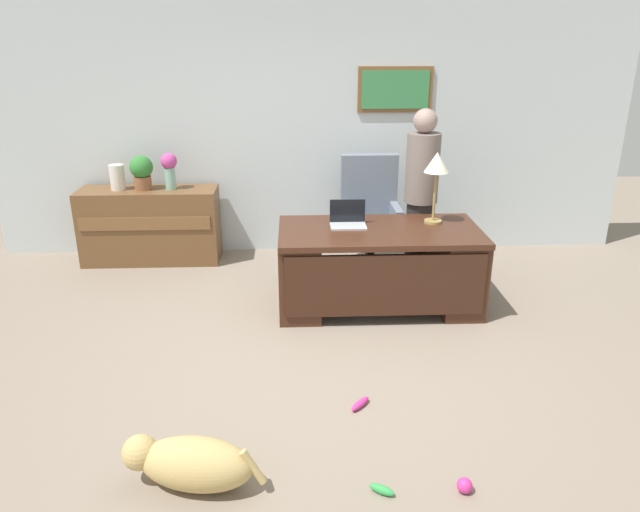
{
  "coord_description": "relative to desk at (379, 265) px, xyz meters",
  "views": [
    {
      "loc": [
        -0.19,
        -4.03,
        2.38
      ],
      "look_at": [
        -0.0,
        0.3,
        0.75
      ],
      "focal_mm": 33.61,
      "sensor_mm": 36.0,
      "label": 1
    }
  ],
  "objects": [
    {
      "name": "laptop",
      "position": [
        -0.27,
        0.15,
        0.39
      ],
      "size": [
        0.32,
        0.22,
        0.22
      ],
      "color": "#B2B5BA",
      "rests_on": "desk"
    },
    {
      "name": "potted_plant",
      "position": [
        -2.36,
        1.29,
        0.6
      ],
      "size": [
        0.24,
        0.24,
        0.36
      ],
      "color": "brown",
      "rests_on": "credenza"
    },
    {
      "name": "dog_lying",
      "position": [
        -1.35,
        -2.28,
        -0.25
      ],
      "size": [
        0.81,
        0.42,
        0.3
      ],
      "color": "tan",
      "rests_on": "ground_plane"
    },
    {
      "name": "dog_toy_plush",
      "position": [
        -0.33,
        -1.58,
        -0.38
      ],
      "size": [
        0.16,
        0.18,
        0.05
      ],
      "primitive_type": "ellipsoid",
      "rotation": [
        0.0,
        0.0,
        4.01
      ],
      "color": "#D8338C",
      "rests_on": "ground_plane"
    },
    {
      "name": "vase_empty",
      "position": [
        -2.62,
        1.29,
        0.54
      ],
      "size": [
        0.16,
        0.16,
        0.27
      ],
      "primitive_type": "cylinder",
      "color": "silver",
      "rests_on": "credenza"
    },
    {
      "name": "ground_plane",
      "position": [
        -0.56,
        -0.96,
        -0.4
      ],
      "size": [
        12.0,
        12.0,
        0.0
      ],
      "primitive_type": "plane",
      "color": "gray"
    },
    {
      "name": "desk_lamp",
      "position": [
        0.51,
        0.2,
        0.85
      ],
      "size": [
        0.22,
        0.22,
        0.65
      ],
      "color": "#9E8447",
      "rests_on": "desk"
    },
    {
      "name": "armchair",
      "position": [
        0.04,
        1.05,
        0.11
      ],
      "size": [
        0.6,
        0.59,
        1.17
      ],
      "color": "slate",
      "rests_on": "ground_plane"
    },
    {
      "name": "dog_toy_ball",
      "position": [
        0.16,
        -2.4,
        -0.36
      ],
      "size": [
        0.09,
        0.09,
        0.09
      ],
      "primitive_type": "sphere",
      "color": "#D8338C",
      "rests_on": "ground_plane"
    },
    {
      "name": "credenza",
      "position": [
        -2.32,
        1.29,
        0.0
      ],
      "size": [
        1.46,
        0.5,
        0.8
      ],
      "color": "brown",
      "rests_on": "ground_plane"
    },
    {
      "name": "back_wall",
      "position": [
        -0.55,
        1.64,
        0.95
      ],
      "size": [
        7.0,
        0.16,
        2.7
      ],
      "color": "silver",
      "rests_on": "ground_plane"
    },
    {
      "name": "person_standing",
      "position": [
        0.48,
        0.61,
        0.49
      ],
      "size": [
        0.32,
        0.32,
        1.71
      ],
      "color": "#262323",
      "rests_on": "ground_plane"
    },
    {
      "name": "dog_toy_bone",
      "position": [
        -0.3,
        -2.39,
        -0.38
      ],
      "size": [
        0.15,
        0.12,
        0.05
      ],
      "primitive_type": "ellipsoid",
      "rotation": [
        0.0,
        0.0,
        2.58
      ],
      "color": "green",
      "rests_on": "ground_plane"
    },
    {
      "name": "vase_with_flowers",
      "position": [
        -2.06,
        1.29,
        0.63
      ],
      "size": [
        0.17,
        0.17,
        0.38
      ],
      "color": "#87BAA8",
      "rests_on": "credenza"
    },
    {
      "name": "desk",
      "position": [
        0.0,
        0.0,
        0.0
      ],
      "size": [
        1.79,
        0.92,
        0.74
      ],
      "color": "#422316",
      "rests_on": "ground_plane"
    }
  ]
}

